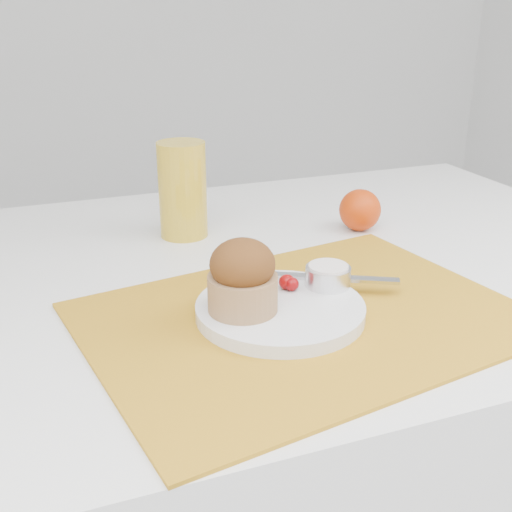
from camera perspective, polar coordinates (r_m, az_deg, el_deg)
name	(u,v)px	position (r m, az deg, el deg)	size (l,w,h in m)	color
table	(266,471)	(1.12, 0.86, -18.54)	(1.20, 0.80, 0.75)	white
placemat	(305,318)	(0.76, 4.35, -5.50)	(0.50, 0.37, 0.00)	#C1851A
plate	(280,310)	(0.75, 2.16, -4.79)	(0.20, 0.20, 0.02)	white
ramekin	(328,276)	(0.80, 6.41, -1.81)	(0.06, 0.06, 0.02)	silver
cream	(328,267)	(0.79, 6.45, -1.01)	(0.05, 0.05, 0.01)	white
raspberry_near	(287,282)	(0.78, 2.75, -2.31)	(0.02, 0.02, 0.02)	#630203
raspberry_far	(291,284)	(0.78, 3.17, -2.50)	(0.02, 0.02, 0.02)	#5B0204
butter_knife	(329,278)	(0.82, 6.50, -1.94)	(0.18, 0.01, 0.00)	#B3B6BC
orange	(360,210)	(1.05, 9.23, 4.06)	(0.07, 0.07, 0.07)	#CE3B07
juice_glass	(183,190)	(1.01, -6.54, 5.86)	(0.07, 0.07, 0.15)	gold
muffin	(243,277)	(0.72, -1.20, -1.92)	(0.10, 0.10, 0.09)	tan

